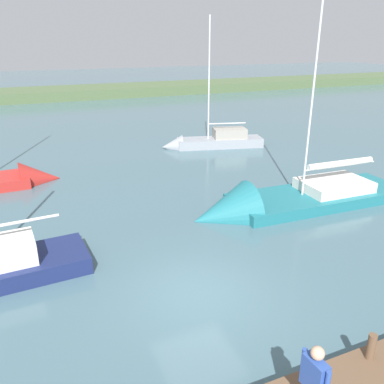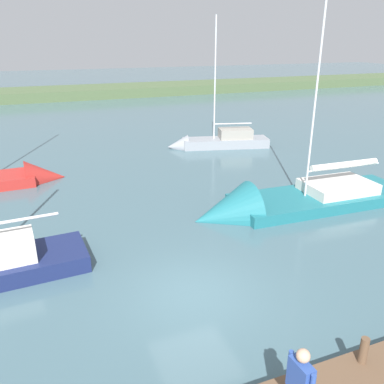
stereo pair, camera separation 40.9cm
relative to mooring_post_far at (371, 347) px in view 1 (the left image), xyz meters
name	(u,v)px [view 1 (the left image)]	position (x,y,z in m)	size (l,w,h in m)	color
ground_plane	(199,294)	(2.12, -4.42, -0.93)	(200.00, 200.00, 0.00)	#42606B
far_shoreline	(52,98)	(2.12, -50.77, -0.93)	(180.00, 8.00, 2.40)	#4C603D
mooring_post_far	(371,347)	(0.00, 0.00, 0.00)	(0.19, 0.19, 0.63)	brown
sailboat_mid_channel	(210,143)	(-5.77, -20.02, -0.65)	(7.27, 3.31, 9.28)	gray
sailboat_far_right	(278,206)	(-3.86, -8.93, -0.84)	(10.59, 3.26, 11.44)	#1E6B75
person_on_dock	(314,382)	(2.30, 0.79, 0.72)	(0.24, 0.67, 1.78)	#28282D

